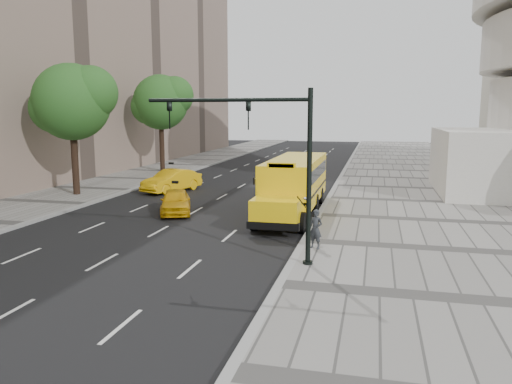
% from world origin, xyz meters
% --- Properties ---
extents(ground, '(140.00, 140.00, 0.00)m').
position_xyz_m(ground, '(0.00, 0.00, 0.00)').
color(ground, black).
rests_on(ground, ground).
extents(sidewalk_museum, '(12.00, 140.00, 0.15)m').
position_xyz_m(sidewalk_museum, '(12.00, 0.00, 0.07)').
color(sidewalk_museum, gray).
rests_on(sidewalk_museum, ground).
extents(sidewalk_far, '(6.00, 140.00, 0.15)m').
position_xyz_m(sidewalk_far, '(-11.00, 0.00, 0.07)').
color(sidewalk_far, gray).
rests_on(sidewalk_far, ground).
extents(curb_museum, '(0.30, 140.00, 0.15)m').
position_xyz_m(curb_museum, '(6.00, 0.00, 0.07)').
color(curb_museum, gray).
rests_on(curb_museum, ground).
extents(curb_far, '(0.30, 140.00, 0.15)m').
position_xyz_m(curb_far, '(-8.00, 0.00, 0.07)').
color(curb_far, gray).
rests_on(curb_far, ground).
extents(tree_b, '(5.59, 4.97, 8.70)m').
position_xyz_m(tree_b, '(-10.41, 2.93, 6.26)').
color(tree_b, black).
rests_on(tree_b, ground).
extents(tree_c, '(5.64, 5.01, 8.96)m').
position_xyz_m(tree_c, '(-10.41, 16.80, 6.49)').
color(tree_c, black).
rests_on(tree_c, ground).
extents(school_bus, '(2.96, 11.56, 3.19)m').
position_xyz_m(school_bus, '(4.50, 1.13, 1.76)').
color(school_bus, yellow).
rests_on(school_bus, ground).
extents(taxi_near, '(2.92, 4.28, 1.35)m').
position_xyz_m(taxi_near, '(-1.85, -0.83, 0.68)').
color(taxi_near, '#E4A80B').
rests_on(taxi_near, ground).
extents(taxi_far, '(3.20, 5.00, 1.56)m').
position_xyz_m(taxi_far, '(-5.11, 6.28, 0.78)').
color(taxi_far, '#E4A80B').
rests_on(taxi_far, ground).
extents(pedestrian, '(0.68, 0.57, 1.58)m').
position_xyz_m(pedestrian, '(6.62, -6.73, 0.94)').
color(pedestrian, '#2B2E32').
rests_on(pedestrian, sidewalk_museum).
extents(traffic_signal, '(6.18, 0.36, 6.40)m').
position_xyz_m(traffic_signal, '(5.19, -8.88, 4.09)').
color(traffic_signal, black).
rests_on(traffic_signal, ground).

